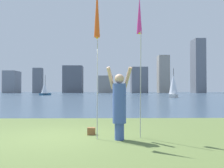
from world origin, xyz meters
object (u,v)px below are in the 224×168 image
object	(u,v)px
kite_flag_right	(139,19)
sailboat_3	(173,86)
sailboat_4	(45,89)
kite_flag_left	(97,14)
bag	(91,131)
person	(119,104)

from	to	relation	value
kite_flag_right	sailboat_3	distance (m)	35.95
sailboat_3	sailboat_4	xyz separation A→B (m)	(-25.35, 16.68, -0.43)
kite_flag_left	bag	distance (m)	3.40
person	bag	xyz separation A→B (m)	(-0.80, 0.78, -0.87)
sailboat_4	kite_flag_right	bearing A→B (deg)	-73.39
kite_flag_right	sailboat_3	size ratio (longest dim) A/B	0.83
kite_flag_left	sailboat_3	xyz separation A→B (m)	(11.30, 34.91, -1.55)
person	bag	distance (m)	1.42
sailboat_3	sailboat_4	distance (m)	30.34
person	kite_flag_right	distance (m)	2.53
kite_flag_left	sailboat_4	distance (m)	53.50
bag	sailboat_4	world-z (taller)	sailboat_4
bag	sailboat_3	xyz separation A→B (m)	(11.50, 34.11, 1.75)
kite_flag_left	sailboat_3	bearing A→B (deg)	72.06
bag	person	bearing A→B (deg)	-44.21
kite_flag_right	bag	bearing A→B (deg)	165.51
sailboat_4	kite_flag_left	bearing A→B (deg)	-74.77
person	kite_flag_right	xyz separation A→B (m)	(0.60, 0.42, 2.42)
bag	sailboat_3	size ratio (longest dim) A/B	0.05
kite_flag_right	sailboat_3	world-z (taller)	sailboat_3
kite_flag_left	bag	size ratio (longest dim) A/B	18.01
kite_flag_right	bag	size ratio (longest dim) A/B	17.28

